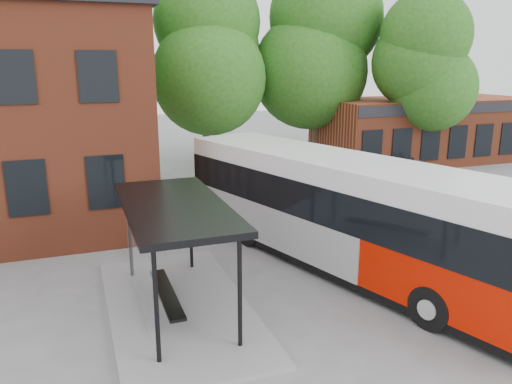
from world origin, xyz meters
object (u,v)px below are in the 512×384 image
object	(u,v)px
city_bus	(347,214)
bicycle_2	(358,173)
bicycle_5	(405,167)
bicycle_7	(417,167)
bicycle_3	(395,171)
bus_shelter	(177,257)
bicycle_0	(350,171)
bicycle_4	(379,168)
bicycle_6	(409,173)
bicycle_1	(362,172)

from	to	relation	value
city_bus	bicycle_2	xyz separation A→B (m)	(6.61, 10.02, -1.29)
bicycle_5	bicycle_7	size ratio (longest dim) A/B	1.00
bicycle_5	bicycle_7	distance (m)	0.69
bicycle_3	bicycle_5	size ratio (longest dim) A/B	1.01
bus_shelter	bicycle_0	distance (m)	16.81
bicycle_0	bicycle_4	distance (m)	2.00
bicycle_0	bicycle_4	size ratio (longest dim) A/B	0.96
bicycle_4	bicycle_7	distance (m)	2.07
city_bus	bicycle_5	xyz separation A→B (m)	(9.66, 10.04, -1.16)
bicycle_4	bicycle_6	xyz separation A→B (m)	(0.70, -1.79, 0.02)
bicycle_0	bicycle_6	distance (m)	3.11
city_bus	bicycle_5	bearing A→B (deg)	28.45
bicycle_2	bicycle_6	world-z (taller)	bicycle_6
bicycle_0	bicycle_6	bearing A→B (deg)	-119.08
bicycle_0	bicycle_7	bearing A→B (deg)	-100.15
bicycle_3	bicycle_7	size ratio (longest dim) A/B	1.00
bicycle_3	bicycle_2	bearing A→B (deg)	55.16
bicycle_2	bicycle_7	bearing A→B (deg)	-84.49
bicycle_3	bicycle_1	bearing A→B (deg)	58.09
bus_shelter	bicycle_5	bearing A→B (deg)	36.13
bus_shelter	city_bus	size ratio (longest dim) A/B	0.52
bicycle_1	bicycle_6	distance (m)	2.56
bicycle_0	city_bus	bearing A→B (deg)	149.81
bicycle_6	bicycle_7	bearing A→B (deg)	-75.82
bicycle_4	bicycle_2	bearing A→B (deg)	136.06
bus_shelter	bicycle_6	distance (m)	17.88
bus_shelter	bicycle_5	world-z (taller)	bus_shelter
bicycle_1	bicycle_4	distance (m)	2.04
bicycle_0	bicycle_3	size ratio (longest dim) A/B	0.83
bicycle_0	bicycle_4	xyz separation A→B (m)	(1.99, 0.22, 0.02)
city_bus	bicycle_7	xyz separation A→B (m)	(10.34, 9.92, -1.16)
bicycle_0	bicycle_2	xyz separation A→B (m)	(0.07, -0.67, 0.02)
city_bus	bicycle_5	distance (m)	13.98
bicycle_2	bicycle_4	bearing A→B (deg)	-58.21
bus_shelter	bicycle_3	size ratio (longest dim) A/B	3.80
city_bus	bicycle_3	size ratio (longest dim) A/B	7.33
bicycle_1	bicycle_6	size ratio (longest dim) A/B	1.06
bus_shelter	bicycle_0	xyz separation A→B (m)	(12.02, 11.70, -1.05)
bicycle_0	bicycle_7	size ratio (longest dim) A/B	0.83
city_bus	bicycle_6	world-z (taller)	city_bus
bus_shelter	bicycle_0	size ratio (longest dim) A/B	4.60
bus_shelter	bicycle_4	size ratio (longest dim) A/B	4.43
bicycle_6	bicycle_7	distance (m)	1.38
bicycle_1	bicycle_3	xyz separation A→B (m)	(1.73, -0.48, 0.03)
bicycle_7	bus_shelter	bearing A→B (deg)	122.84
bicycle_1	bicycle_5	world-z (taller)	bicycle_5
bicycle_5	city_bus	bearing A→B (deg)	143.49
bicycle_0	bicycle_5	xyz separation A→B (m)	(3.12, -0.64, 0.15)
bicycle_1	bicycle_7	world-z (taller)	bicycle_7
bicycle_2	bicycle_1	bearing A→B (deg)	-125.20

